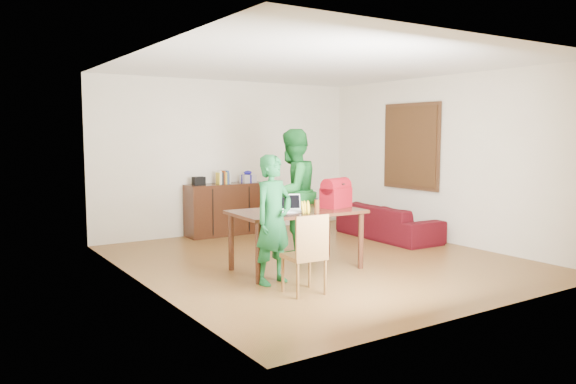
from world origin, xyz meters
TOP-DOWN VIEW (x-y plane):
  - room at (0.01, 0.13)m, footprint 5.20×5.70m
  - table at (-0.57, -0.27)m, footprint 1.71×1.02m
  - chair at (-1.12, -1.24)m, footprint 0.43×0.42m
  - person_near at (-1.17, -0.68)m, footprint 0.63×0.50m
  - person_far at (-0.10, 0.54)m, footprint 1.06×0.93m
  - laptop at (-0.72, -0.35)m, footprint 0.37×0.32m
  - bananas at (-0.66, -0.61)m, footprint 0.19×0.14m
  - bottle at (-0.49, -0.61)m, footprint 0.08×0.08m
  - red_bag at (0.04, -0.32)m, footprint 0.47×0.35m
  - sofa at (1.95, 0.70)m, footprint 0.82×1.97m

SIDE VIEW (x-z plane):
  - chair at x=-1.12m, z-range -0.19..0.71m
  - sofa at x=1.95m, z-range 0.00..0.57m
  - table at x=-0.57m, z-range 0.29..1.07m
  - person_near at x=-1.17m, z-range 0.00..1.53m
  - bananas at x=-0.66m, z-range 0.78..0.85m
  - laptop at x=-0.72m, z-range 0.72..0.93m
  - bottle at x=-0.49m, z-range 0.78..0.97m
  - person_far at x=-0.10m, z-range 0.00..1.84m
  - red_bag at x=0.04m, z-range 0.78..1.09m
  - room at x=0.01m, z-range -0.14..2.76m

